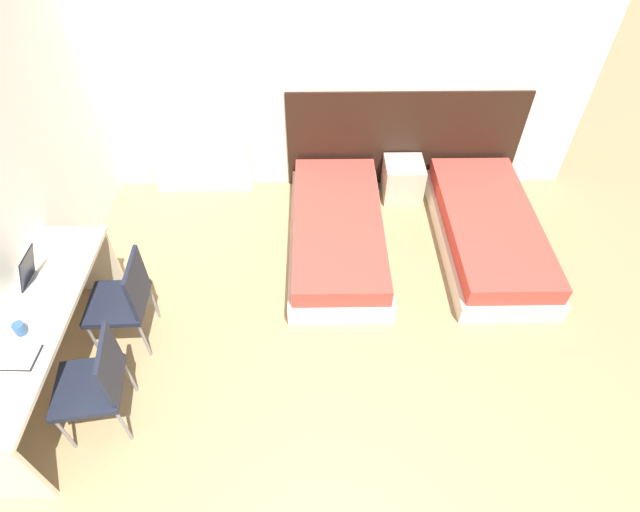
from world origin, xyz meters
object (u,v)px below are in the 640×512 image
object	(u,v)px
chair_near_laptop	(124,298)
chair_near_notebook	(96,381)
bed_near_window	(338,232)
bed_near_door	(488,230)
laptop	(42,278)
nightstand	(403,180)

from	to	relation	value
chair_near_laptop	chair_near_notebook	world-z (taller)	same
chair_near_laptop	chair_near_notebook	bearing A→B (deg)	-91.92
bed_near_window	bed_near_door	distance (m)	1.52
chair_near_notebook	laptop	world-z (taller)	laptop
bed_near_door	nightstand	world-z (taller)	nightstand
nightstand	laptop	xyz separation A→B (m)	(-3.03, -1.97, 0.62)
chair_near_laptop	chair_near_notebook	size ratio (longest dim) A/B	1.00
bed_near_door	nightstand	distance (m)	1.11
bed_near_door	chair_near_notebook	bearing A→B (deg)	-150.52
nightstand	bed_near_window	bearing A→B (deg)	-133.19
nightstand	bed_near_door	bearing A→B (deg)	-46.81
bed_near_window	laptop	size ratio (longest dim) A/B	6.40
laptop	bed_near_window	bearing A→B (deg)	27.80
bed_near_door	chair_near_notebook	xyz separation A→B (m)	(-3.28, -1.85, 0.33)
chair_near_laptop	laptop	bearing A→B (deg)	-175.45
nightstand	chair_near_laptop	distance (m)	3.18
nightstand	chair_near_notebook	world-z (taller)	chair_near_notebook
bed_near_door	chair_near_notebook	world-z (taller)	chair_near_notebook
bed_near_door	chair_near_laptop	size ratio (longest dim) A/B	2.25
nightstand	chair_near_notebook	xyz separation A→B (m)	(-2.52, -2.66, 0.30)
bed_near_window	chair_near_laptop	bearing A→B (deg)	-147.87
chair_near_laptop	laptop	size ratio (longest dim) A/B	2.85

